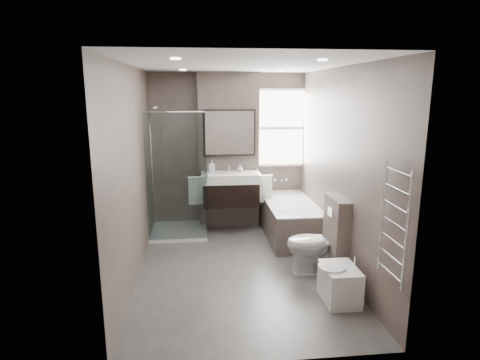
{
  "coord_description": "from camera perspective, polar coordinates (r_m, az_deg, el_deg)",
  "views": [
    {
      "loc": [
        -0.51,
        -4.91,
        2.3
      ],
      "look_at": [
        0.02,
        0.15,
        1.17
      ],
      "focal_mm": 30.0,
      "sensor_mm": 36.0,
      "label": 1
    }
  ],
  "objects": [
    {
      "name": "room",
      "position": [
        5.04,
        -0.07,
        1.12
      ],
      "size": [
        2.7,
        3.9,
        2.7
      ],
      "color": "#4C4946",
      "rests_on": "ground"
    },
    {
      "name": "vanity_pier",
      "position": [
        6.78,
        -1.64,
        4.09
      ],
      "size": [
        1.0,
        0.25,
        2.6
      ],
      "primitive_type": "cube",
      "color": "brown",
      "rests_on": "ground"
    },
    {
      "name": "vanity",
      "position": [
        6.54,
        -1.37,
        -1.21
      ],
      "size": [
        0.95,
        0.47,
        0.66
      ],
      "color": "black",
      "rests_on": "vanity_pier"
    },
    {
      "name": "mirror_cabinet",
      "position": [
        6.57,
        -1.54,
        6.72
      ],
      "size": [
        0.86,
        0.08,
        0.76
      ],
      "color": "black",
      "rests_on": "vanity_pier"
    },
    {
      "name": "towel_left",
      "position": [
        6.51,
        -6.27,
        -1.55
      ],
      "size": [
        0.24,
        0.06,
        0.44
      ],
      "primitive_type": "cube",
      "color": "silver",
      "rests_on": "vanity_pier"
    },
    {
      "name": "towel_right",
      "position": [
        6.6,
        3.5,
        -1.31
      ],
      "size": [
        0.24,
        0.06,
        0.44
      ],
      "primitive_type": "cube",
      "color": "silver",
      "rests_on": "vanity_pier"
    },
    {
      "name": "shower_enclosure",
      "position": [
        6.52,
        -7.91,
        -3.65
      ],
      "size": [
        0.9,
        0.9,
        2.0
      ],
      "color": "white",
      "rests_on": "ground"
    },
    {
      "name": "bathtub",
      "position": [
        6.49,
        7.09,
        -5.33
      ],
      "size": [
        0.75,
        1.6,
        0.57
      ],
      "color": "brown",
      "rests_on": "ground"
    },
    {
      "name": "window",
      "position": [
        6.96,
        5.75,
        7.36
      ],
      "size": [
        0.98,
        0.06,
        1.33
      ],
      "color": "white",
      "rests_on": "room"
    },
    {
      "name": "toilet",
      "position": [
        5.29,
        10.81,
        -8.88
      ],
      "size": [
        0.77,
        0.45,
        0.77
      ],
      "primitive_type": "imported",
      "rotation": [
        0.0,
        0.0,
        -1.6
      ],
      "color": "white",
      "rests_on": "ground"
    },
    {
      "name": "cistern_box",
      "position": [
        5.28,
        13.51,
        -7.7
      ],
      "size": [
        0.19,
        0.55,
        1.0
      ],
      "color": "brown",
      "rests_on": "ground"
    },
    {
      "name": "bidet",
      "position": [
        4.72,
        13.93,
        -14.05
      ],
      "size": [
        0.43,
        0.5,
        0.52
      ],
      "color": "white",
      "rests_on": "ground"
    },
    {
      "name": "towel_radiator",
      "position": [
        3.93,
        21.07,
        -5.77
      ],
      "size": [
        0.03,
        0.49,
        1.1
      ],
      "color": "silver",
      "rests_on": "room"
    },
    {
      "name": "soap_bottle_a",
      "position": [
        6.49,
        -4.03,
        1.96
      ],
      "size": [
        0.1,
        0.1,
        0.21
      ],
      "primitive_type": "imported",
      "color": "white",
      "rests_on": "vanity"
    },
    {
      "name": "soap_bottle_b",
      "position": [
        6.58,
        0.01,
        1.72
      ],
      "size": [
        0.09,
        0.09,
        0.12
      ],
      "primitive_type": "imported",
      "color": "white",
      "rests_on": "vanity"
    }
  ]
}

